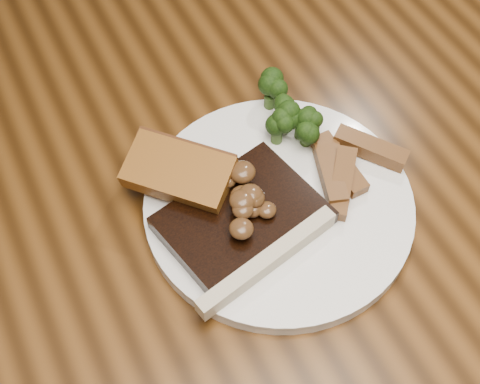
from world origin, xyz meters
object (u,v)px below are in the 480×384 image
Objects in this scene: dining_table at (228,251)px; plate at (278,206)px; garlic_bread at (180,183)px; potato_wedges at (346,178)px; steak at (243,221)px.

plate is (0.05, -0.03, 0.10)m from dining_table.
garlic_bread is at bearing 144.21° from plate.
dining_table is at bearing 4.41° from garlic_bread.
dining_table is 5.82× the size of plate.
garlic_bread is (-0.04, 0.03, 0.12)m from dining_table.
dining_table is at bearing 162.81° from potato_wedges.
steak is (0.00, -0.04, 0.12)m from dining_table.
potato_wedges is at bearing -7.99° from plate.
plate is at bearing -29.62° from dining_table.
garlic_bread is at bearing 137.39° from dining_table.
plate is at bearing -1.38° from steak.
steak is at bearing -14.57° from garlic_bread.
plate is 1.85× the size of steak.
dining_table is 0.12m from steak.
potato_wedges is (0.15, -0.07, 0.00)m from garlic_bread.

